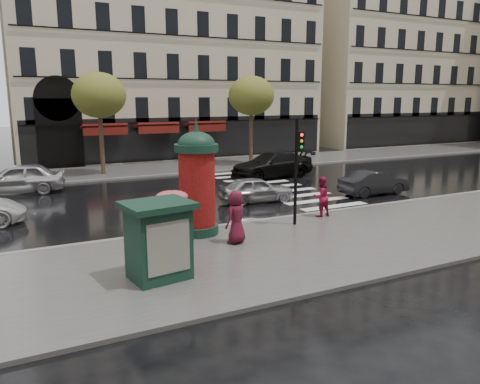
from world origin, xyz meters
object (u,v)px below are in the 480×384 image
newsstand (158,239)px  car_far_silver (17,179)px  man_burgundy (236,217)px  car_black (272,165)px  car_darkgrey (374,183)px  woman_umbrella (172,209)px  woman_red (321,197)px  traffic_light (297,162)px  car_silver (256,189)px  morris_column (197,179)px

newsstand → car_far_silver: bearing=101.4°
man_burgundy → car_black: bearing=-153.5°
car_black → car_far_silver: (-14.84, 1.50, 0.00)m
man_burgundy → car_darkgrey: bearing=175.8°
woman_umbrella → car_darkgrey: (12.54, 4.22, -0.81)m
woman_red → woman_umbrella: bearing=8.1°
man_burgundy → newsstand: 3.84m
car_darkgrey → car_far_silver: (-16.82, 8.75, 0.18)m
woman_umbrella → car_darkgrey: size_ratio=0.52×
traffic_light → newsstand: (-6.45, -2.94, -1.40)m
traffic_light → car_silver: size_ratio=1.12×
morris_column → traffic_light: bearing=-9.4°
man_burgundy → car_darkgrey: man_burgundy is taller
man_burgundy → car_silver: bearing=-152.4°
morris_column → newsstand: size_ratio=1.96×
car_far_silver → car_black: bearing=90.4°
morris_column → car_black: 13.78m
man_burgundy → woman_umbrella: bearing=-38.4°
woman_umbrella → car_black: 15.60m
man_burgundy → car_black: (8.43, 11.85, -0.22)m
woman_red → car_silver: size_ratio=0.46×
woman_red → morris_column: morris_column is taller
woman_umbrella → woman_red: bearing=10.7°
man_burgundy → morris_column: 2.14m
man_burgundy → car_darkgrey: 11.39m
woman_red → newsstand: 8.91m
morris_column → car_darkgrey: bearing=14.8°
woman_red → traffic_light: bearing=19.4°
morris_column → car_far_silver: 13.05m
car_silver → man_burgundy: bearing=152.2°
morris_column → car_silver: 6.48m
car_darkgrey → car_silver: bearing=80.0°
car_far_silver → morris_column: bearing=32.0°
woman_umbrella → morris_column: size_ratio=0.48×
traffic_light → car_far_silver: traffic_light is taller
traffic_light → car_darkgrey: traffic_light is taller
woman_red → car_darkgrey: 6.31m
man_burgundy → morris_column: morris_column is taller
car_silver → car_darkgrey: 6.55m
woman_red → morris_column: 5.69m
car_darkgrey → car_far_silver: 18.96m
man_burgundy → car_far_silver: 14.81m
morris_column → car_darkgrey: (11.16, 2.94, -1.51)m
car_darkgrey → woman_red: bearing=118.1°
car_darkgrey → traffic_light: bearing=116.9°
car_darkgrey → woman_umbrella: bearing=109.3°
car_silver → car_far_silver: (-10.38, 7.53, 0.18)m
car_silver → car_far_silver: car_far_silver is taller
car_silver → car_darkgrey: size_ratio=0.96×
newsstand → car_silver: 10.66m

